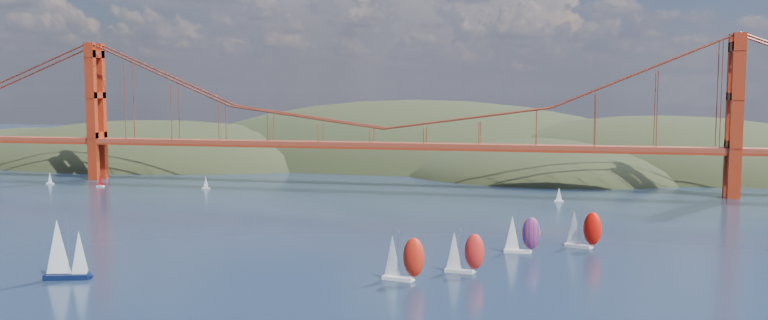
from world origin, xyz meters
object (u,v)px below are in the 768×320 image
Objects in this scene: sloop_navy at (64,250)px; racer_rwb at (521,234)px; racer_0 at (402,257)px; racer_1 at (464,252)px; racer_3 at (583,228)px.

racer_rwb is at bearing 9.67° from sloop_navy.
sloop_navy reaches higher than racer_0.
sloop_navy is 1.41× the size of racer_rwb.
racer_1 is at bearing -0.93° from sloop_navy.
sloop_navy reaches higher than racer_rwb.
sloop_navy is 94.56m from racer_rwb.
racer_1 is at bearing -118.42° from racer_rwb.
racer_0 is 1.06× the size of racer_1.
racer_3 is (97.86, 51.14, -1.16)m from sloop_navy.
racer_0 reaches higher than racer_rwb.
racer_rwb is (84.35, 42.73, -1.37)m from sloop_navy.
sloop_navy is 1.42× the size of racer_1.
sloop_navy is 1.34× the size of racer_3.
racer_3 reaches higher than racer_1.
racer_3 is 15.92m from racer_rwb.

